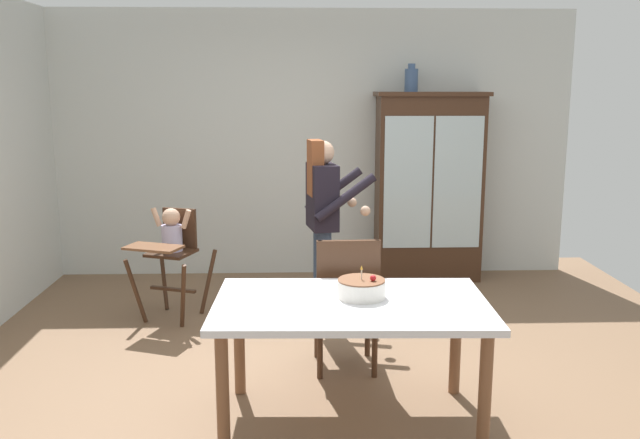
% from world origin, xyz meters
% --- Properties ---
extents(ground_plane, '(6.24, 6.24, 0.00)m').
position_xyz_m(ground_plane, '(0.00, 0.00, 0.00)').
color(ground_plane, brown).
extents(wall_back, '(5.32, 0.06, 2.70)m').
position_xyz_m(wall_back, '(0.00, 2.63, 1.35)').
color(wall_back, silver).
rests_on(wall_back, ground_plane).
extents(china_cabinet, '(1.10, 0.48, 1.89)m').
position_xyz_m(china_cabinet, '(1.18, 2.37, 0.95)').
color(china_cabinet, '#422819').
rests_on(china_cabinet, ground_plane).
extents(ceramic_vase, '(0.13, 0.13, 0.27)m').
position_xyz_m(ceramic_vase, '(0.98, 2.37, 2.01)').
color(ceramic_vase, '#3D567F').
rests_on(ceramic_vase, china_cabinet).
extents(high_chair_with_toddler, '(0.74, 0.81, 0.95)m').
position_xyz_m(high_chair_with_toddler, '(-1.20, 1.22, 0.65)').
color(high_chair_with_toddler, '#422819').
rests_on(high_chair_with_toddler, ground_plane).
extents(adult_person, '(0.57, 0.55, 1.53)m').
position_xyz_m(adult_person, '(0.06, 0.99, 0.97)').
color(adult_person, '#33425B').
rests_on(adult_person, ground_plane).
extents(dining_table, '(1.59, 0.99, 0.74)m').
position_xyz_m(dining_table, '(0.16, -0.64, 0.65)').
color(dining_table, silver).
rests_on(dining_table, ground_plane).
extents(birthday_cake, '(0.28, 0.28, 0.19)m').
position_xyz_m(birthday_cake, '(0.22, -0.57, 0.79)').
color(birthday_cake, white).
rests_on(birthday_cake, dining_table).
extents(dining_chair_far_side, '(0.45, 0.45, 0.96)m').
position_xyz_m(dining_chair_far_side, '(0.18, 0.05, 0.56)').
color(dining_chair_far_side, '#422819').
rests_on(dining_chair_far_side, ground_plane).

